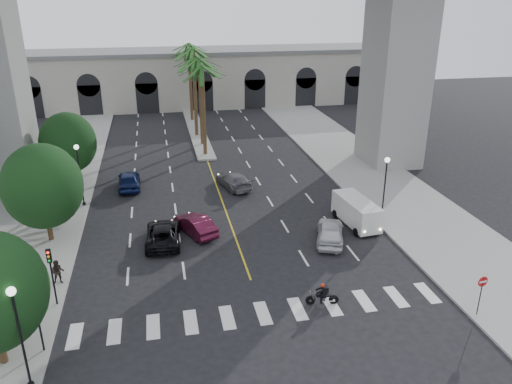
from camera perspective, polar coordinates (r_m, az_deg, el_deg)
name	(u,v)px	position (r m, az deg, el deg)	size (l,w,h in m)	color
ground	(257,298)	(29.72, 0.16, -12.03)	(140.00, 140.00, 0.00)	black
sidewalk_left	(36,214)	(43.65, -23.83, -2.33)	(8.00, 100.00, 0.15)	gray
sidewalk_right	(385,187)	(46.98, 14.51, 0.56)	(8.00, 100.00, 0.15)	gray
median	(197,131)	(64.50, -6.76, 6.90)	(2.00, 24.00, 0.20)	gray
pier_building	(186,78)	(80.27, -8.04, 12.82)	(71.00, 10.50, 8.50)	#B4B2A2
palm_a	(202,71)	(52.93, -6.18, 13.61)	(3.20, 3.20, 10.30)	#47331E
palm_b	(199,63)	(56.85, -6.51, 14.44)	(3.20, 3.20, 10.60)	#47331E
palm_c	(194,63)	(60.84, -7.15, 14.45)	(3.20, 3.20, 10.10)	#47331E
palm_d	(193,52)	(64.74, -7.18, 15.55)	(3.20, 3.20, 10.90)	#47331E
palm_e	(189,53)	(68.74, -7.67, 15.50)	(3.20, 3.20, 10.40)	#47331E
palm_f	(189,47)	(72.70, -7.69, 16.05)	(3.20, 3.20, 10.70)	#47331E
street_tree_mid	(42,186)	(37.19, -23.22, 0.60)	(5.44, 5.44, 7.21)	#382616
street_tree_far	(68,143)	(48.53, -20.68, 5.29)	(5.04, 5.04, 6.68)	#382616
lamp_post_left_near	(19,330)	(24.20, -25.43, -14.06)	(0.40, 0.40, 5.35)	black
lamp_post_left_far	(79,170)	(42.80, -19.53, 2.38)	(0.40, 0.40, 5.35)	black
lamp_post_right	(385,184)	(38.50, 14.51, 0.84)	(0.40, 0.40, 5.35)	black
traffic_signal_near	(36,310)	(26.57, -23.81, -12.21)	(0.25, 0.18, 3.65)	black
traffic_signal_far	(51,268)	(29.92, -22.39, -7.99)	(0.25, 0.18, 3.65)	black
motorcycle_rider	(323,295)	(29.14, 7.70, -11.57)	(1.88, 0.54, 1.37)	black
car_a	(330,232)	(35.90, 8.47, -4.50)	(1.85, 4.59, 1.56)	silver
car_b	(196,225)	(36.98, -6.92, -3.72)	(1.51, 4.32, 1.42)	#4A0E25
car_c	(163,234)	(36.01, -10.58, -4.71)	(2.32, 5.04, 1.40)	black
car_d	(234,180)	(45.38, -2.56, 1.36)	(1.98, 4.86, 1.41)	slate
car_e	(129,180)	(46.56, -14.32, 1.36)	(1.91, 4.74, 1.62)	#0E1943
cargo_van	(357,211)	(38.55, 11.43, -2.18)	(2.40, 5.05, 2.08)	silver
pedestrian_b	(58,272)	(32.64, -21.70, -8.50)	(0.76, 0.59, 1.56)	black
do_not_enter_sign	(482,288)	(29.84, 24.39, -9.94)	(0.62, 0.10, 2.52)	black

